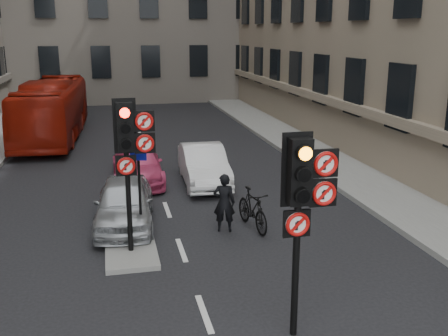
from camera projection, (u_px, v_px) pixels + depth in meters
name	position (u px, v px, depth m)	size (l,w,h in m)	color
pavement_right	(336.00, 162.00, 20.76)	(3.00, 50.00, 0.16)	gray
centre_island	(131.00, 252.00, 12.38)	(1.20, 2.00, 0.12)	gray
signal_near	(304.00, 193.00, 8.53)	(0.91, 0.40, 3.58)	black
signal_far	(130.00, 143.00, 11.72)	(0.91, 0.40, 3.58)	black
car_silver	(124.00, 203.00, 14.11)	(1.53, 3.79, 1.29)	#A8ACB0
car_white	(204.00, 165.00, 17.98)	(1.40, 4.02, 1.32)	white
car_pink	(137.00, 165.00, 18.28)	(1.67, 4.10, 1.19)	#CC3C6B
bus_red	(53.00, 110.00, 25.32)	(2.37, 10.14, 2.83)	maroon
motorcycle	(252.00, 209.00, 13.89)	(0.51, 1.82, 1.09)	black
motorcyclist	(224.00, 203.00, 13.67)	(0.57, 0.38, 1.57)	black
info_sign	(139.00, 180.00, 12.74)	(0.39, 0.17, 2.32)	black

